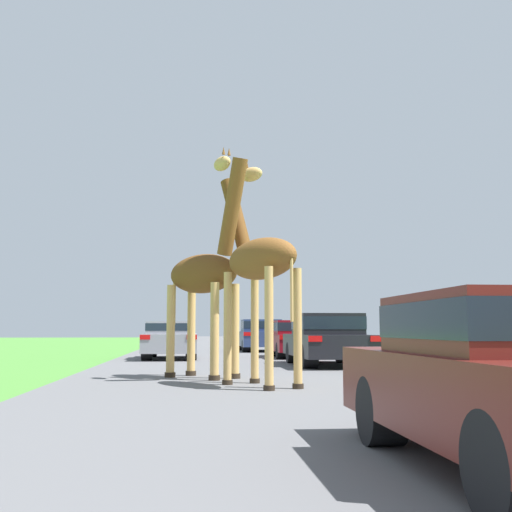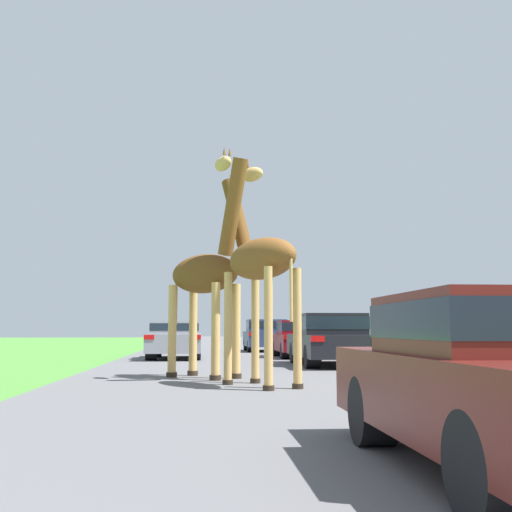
{
  "view_description": "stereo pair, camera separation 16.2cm",
  "coord_description": "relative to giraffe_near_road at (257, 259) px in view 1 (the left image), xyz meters",
  "views": [
    {
      "loc": [
        -1.22,
        0.87,
        1.05
      ],
      "look_at": [
        -0.07,
        12.67,
        2.4
      ],
      "focal_mm": 45.0,
      "sensor_mm": 36.0,
      "label": 1
    },
    {
      "loc": [
        -1.06,
        0.85,
        1.05
      ],
      "look_at": [
        -0.07,
        12.67,
        2.4
      ],
      "focal_mm": 45.0,
      "sensor_mm": 36.0,
      "label": 2
    }
  ],
  "objects": [
    {
      "name": "car_queue_left",
      "position": [
        2.69,
        6.44,
        -1.57
      ],
      "size": [
        1.95,
        4.66,
        1.48
      ],
      "color": "black",
      "rests_on": "ground"
    },
    {
      "name": "road",
      "position": [
        0.04,
        17.19,
        -2.35
      ],
      "size": [
        7.93,
        120.0,
        0.0
      ],
      "color": "#5B5B5E",
      "rests_on": "ground"
    },
    {
      "name": "car_rear_follower",
      "position": [
        3.13,
        -2.85,
        -1.61
      ],
      "size": [
        1.98,
        4.06,
        1.38
      ],
      "color": "silver",
      "rests_on": "ground"
    },
    {
      "name": "giraffe_companion",
      "position": [
        -0.89,
        1.97,
        -0.18
      ],
      "size": [
        2.18,
        2.2,
        4.56
      ],
      "rotation": [
        0.0,
        0.0,
        -2.36
      ],
      "color": "tan",
      "rests_on": "ground"
    },
    {
      "name": "car_verge_right",
      "position": [
        2.6,
        11.66,
        -1.64
      ],
      "size": [
        1.75,
        3.97,
        1.35
      ],
      "color": "maroon",
      "rests_on": "ground"
    },
    {
      "name": "giraffe_near_road",
      "position": [
        0.0,
        0.0,
        0.0
      ],
      "size": [
        1.71,
        2.65,
        4.8
      ],
      "rotation": [
        0.0,
        0.0,
        0.49
      ],
      "color": "tan",
      "rests_on": "ground"
    },
    {
      "name": "car_far_ahead",
      "position": [
        -1.97,
        11.08,
        -1.66
      ],
      "size": [
        1.83,
        4.14,
        1.3
      ],
      "color": "gray",
      "rests_on": "ground"
    },
    {
      "name": "car_queue_right",
      "position": [
        2.0,
        18.3,
        -1.58
      ],
      "size": [
        1.96,
        4.16,
        1.48
      ],
      "color": "navy",
      "rests_on": "ground"
    }
  ]
}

